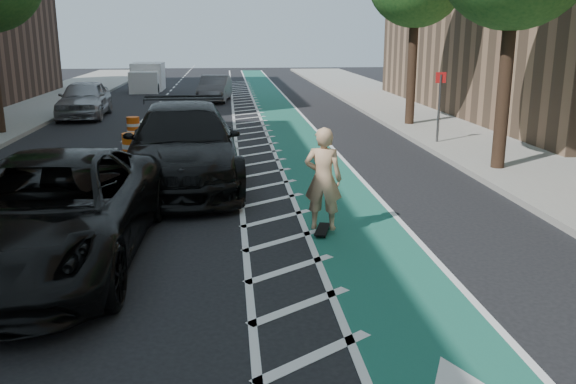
{
  "coord_description": "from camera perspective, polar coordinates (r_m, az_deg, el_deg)",
  "views": [
    {
      "loc": [
        0.55,
        -7.86,
        3.75
      ],
      "look_at": [
        1.54,
        2.19,
        1.1
      ],
      "focal_mm": 38.0,
      "sensor_mm": 36.0,
      "label": 1
    }
  ],
  "objects": [
    {
      "name": "ground",
      "position": [
        8.72,
        -8.85,
        -10.94
      ],
      "size": [
        120.0,
        120.0,
        0.0
      ],
      "primitive_type": "plane",
      "color": "black",
      "rests_on": "ground"
    },
    {
      "name": "bike_lane",
      "position": [
        18.41,
        2.14,
        2.97
      ],
      "size": [
        2.0,
        90.0,
        0.01
      ],
      "primitive_type": "cube",
      "color": "#195949",
      "rests_on": "ground"
    },
    {
      "name": "buffer_strip",
      "position": [
        18.27,
        -2.53,
        2.87
      ],
      "size": [
        1.4,
        90.0,
        0.01
      ],
      "primitive_type": "cube",
      "color": "silver",
      "rests_on": "ground"
    },
    {
      "name": "sidewalk_right",
      "position": [
        20.31,
        20.66,
        3.34
      ],
      "size": [
        5.0,
        90.0,
        0.15
      ],
      "primitive_type": "cube",
      "color": "gray",
      "rests_on": "ground"
    },
    {
      "name": "curb_right",
      "position": [
        19.36,
        14.13,
        3.33
      ],
      "size": [
        0.12,
        90.0,
        0.16
      ],
      "primitive_type": "cube",
      "color": "gray",
      "rests_on": "ground"
    },
    {
      "name": "sign_post",
      "position": [
        21.21,
        13.96,
        7.79
      ],
      "size": [
        0.35,
        0.08,
        2.47
      ],
      "color": "#4C4C4C",
      "rests_on": "ground"
    },
    {
      "name": "skateboard",
      "position": [
        11.74,
        3.24,
        -3.52
      ],
      "size": [
        0.43,
        0.8,
        0.1
      ],
      "rotation": [
        0.0,
        0.0,
        -0.29
      ],
      "color": "black",
      "rests_on": "ground"
    },
    {
      "name": "skateboarder",
      "position": [
        11.46,
        3.31,
        1.24
      ],
      "size": [
        0.82,
        0.65,
        1.96
      ],
      "primitive_type": "imported",
      "rotation": [
        0.0,
        0.0,
        2.85
      ],
      "color": "tan",
      "rests_on": "skateboard"
    },
    {
      "name": "suv_near",
      "position": [
        10.7,
        -21.41,
        -1.77
      ],
      "size": [
        3.22,
        6.6,
        1.81
      ],
      "primitive_type": "imported",
      "rotation": [
        0.0,
        0.0,
        -0.03
      ],
      "color": "black",
      "rests_on": "ground"
    },
    {
      "name": "suv_far",
      "position": [
        15.64,
        -9.77,
        4.35
      ],
      "size": [
        3.13,
        6.98,
        1.99
      ],
      "primitive_type": "imported",
      "rotation": [
        0.0,
        0.0,
        0.05
      ],
      "color": "black",
      "rests_on": "ground"
    },
    {
      "name": "car_silver",
      "position": [
        29.35,
        -18.52,
        8.26
      ],
      "size": [
        2.15,
        4.97,
        1.67
      ],
      "primitive_type": "imported",
      "rotation": [
        0.0,
        0.0,
        0.04
      ],
      "color": "#A5A4AA",
      "rests_on": "ground"
    },
    {
      "name": "car_grey",
      "position": [
        34.79,
        -6.86,
        9.59
      ],
      "size": [
        1.97,
        4.43,
        1.41
      ],
      "primitive_type": "imported",
      "rotation": [
        0.0,
        0.0,
        -0.11
      ],
      "color": "#57565B",
      "rests_on": "ground"
    },
    {
      "name": "box_truck",
      "position": [
        41.81,
        -13.02,
        10.34
      ],
      "size": [
        1.97,
        4.3,
        1.79
      ],
      "rotation": [
        0.0,
        0.0,
        0.0
      ],
      "color": "white",
      "rests_on": "ground"
    },
    {
      "name": "barrel_a",
      "position": [
        13.24,
        -20.58,
        -0.57
      ],
      "size": [
        0.74,
        0.74,
        1.01
      ],
      "color": "#FF590D",
      "rests_on": "ground"
    },
    {
      "name": "barrel_b",
      "position": [
        17.87,
        -14.29,
        3.68
      ],
      "size": [
        0.73,
        0.73,
        1.0
      ],
      "color": "#FF640D",
      "rests_on": "ground"
    },
    {
      "name": "barrel_c",
      "position": [
        22.87,
        -14.26,
        5.78
      ],
      "size": [
        0.58,
        0.58,
        0.8
      ],
      "color": "#E6520C",
      "rests_on": "ground"
    }
  ]
}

